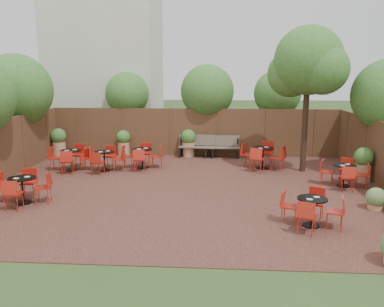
{
  "coord_description": "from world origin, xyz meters",
  "views": [
    {
      "loc": [
        1.01,
        -11.63,
        3.48
      ],
      "look_at": [
        0.19,
        0.5,
        1.0
      ],
      "focal_mm": 37.32,
      "sensor_mm": 36.0,
      "label": 1
    }
  ],
  "objects": [
    {
      "name": "ground",
      "position": [
        0.0,
        0.0,
        0.0
      ],
      "size": [
        80.0,
        80.0,
        0.0
      ],
      "primitive_type": "plane",
      "color": "#354F23",
      "rests_on": "ground"
    },
    {
      "name": "courtyard_paving",
      "position": [
        0.0,
        0.0,
        0.01
      ],
      "size": [
        12.0,
        10.0,
        0.02
      ],
      "primitive_type": "cube",
      "color": "#331915",
      "rests_on": "ground"
    },
    {
      "name": "fence_back",
      "position": [
        0.0,
        5.0,
        1.0
      ],
      "size": [
        12.0,
        0.08,
        2.0
      ],
      "primitive_type": "cube",
      "color": "brown",
      "rests_on": "ground"
    },
    {
      "name": "neighbour_building",
      "position": [
        -4.5,
        8.0,
        4.0
      ],
      "size": [
        5.0,
        4.0,
        8.0
      ],
      "primitive_type": "cube",
      "color": "beige",
      "rests_on": "ground"
    },
    {
      "name": "overhang_foliage",
      "position": [
        -2.41,
        2.35,
        2.73
      ],
      "size": [
        15.78,
        10.42,
        2.73
      ],
      "color": "#356B22",
      "rests_on": "ground"
    },
    {
      "name": "courtyard_tree",
      "position": [
        4.01,
        2.44,
        3.71
      ],
      "size": [
        2.58,
        2.48,
        5.03
      ],
      "rotation": [
        0.0,
        0.0,
        -0.29
      ],
      "color": "black",
      "rests_on": "courtyard_paving"
    },
    {
      "name": "park_bench_left",
      "position": [
        0.12,
        4.63,
        0.5
      ],
      "size": [
        1.53,
        0.6,
        0.93
      ],
      "rotation": [
        0.0,
        0.0,
        -0.08
      ],
      "color": "brown",
      "rests_on": "courtyard_paving"
    },
    {
      "name": "park_bench_right",
      "position": [
        1.15,
        4.62,
        0.48
      ],
      "size": [
        1.47,
        0.52,
        0.9
      ],
      "rotation": [
        0.0,
        0.0,
        0.03
      ],
      "color": "brown",
      "rests_on": "courtyard_paving"
    },
    {
      "name": "bistro_tables",
      "position": [
        -0.47,
        0.96,
        0.44
      ],
      "size": [
        10.61,
        7.09,
        0.9
      ],
      "color": "black",
      "rests_on": "courtyard_paving"
    },
    {
      "name": "planters",
      "position": [
        -0.97,
        3.75,
        0.63
      ],
      "size": [
        11.93,
        4.16,
        1.18
      ],
      "color": "tan",
      "rests_on": "courtyard_paving"
    }
  ]
}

